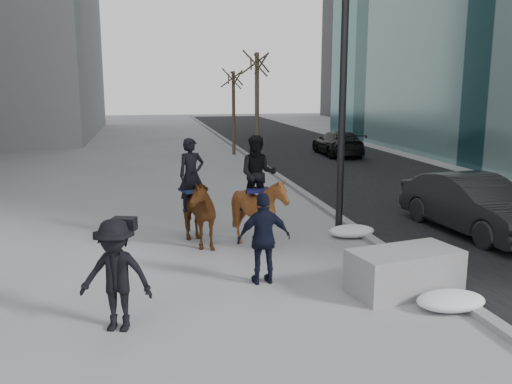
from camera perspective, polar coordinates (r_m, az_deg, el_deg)
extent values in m
plane|color=gray|center=(10.73, 1.29, -9.12)|extent=(120.00, 120.00, 0.00)
cube|color=black|center=(22.17, 13.35, 1.26)|extent=(8.00, 90.00, 0.01)
cube|color=gray|center=(20.81, 3.29, 1.06)|extent=(0.25, 90.00, 0.12)
cube|color=gray|center=(10.32, 15.35, -8.04)|extent=(2.14, 1.35, 0.80)
imported|color=black|center=(14.82, 21.98, -1.23)|extent=(1.98, 4.63, 1.48)
imported|color=black|center=(29.33, 8.60, 5.10)|extent=(2.02, 4.62, 1.32)
imported|color=#4A240E|center=(12.75, -6.67, -2.02)|extent=(1.43, 2.12, 1.65)
imported|color=black|center=(12.74, -6.82, 1.79)|extent=(0.72, 0.58, 1.72)
cube|color=#0D1732|center=(12.80, -6.78, 0.19)|extent=(0.63, 0.68, 0.06)
imported|color=#4F1F0F|center=(12.46, 0.33, -2.12)|extent=(1.71, 1.83, 1.71)
imported|color=black|center=(12.43, 0.20, 1.90)|extent=(1.00, 0.86, 1.78)
cube|color=#11103E|center=(12.50, 0.20, 0.21)|extent=(0.60, 0.66, 0.06)
imported|color=black|center=(10.25, 0.84, -4.93)|extent=(1.05, 0.49, 1.75)
cylinder|color=#DF430D|center=(10.69, -0.04, -2.73)|extent=(0.04, 0.18, 0.07)
imported|color=black|center=(8.60, -14.55, -8.53)|extent=(1.28, 0.96, 1.75)
cube|color=black|center=(8.61, -13.71, -3.28)|extent=(0.41, 0.32, 0.20)
cylinder|color=black|center=(13.86, 9.25, 14.28)|extent=(0.18, 0.18, 9.00)
ellipsoid|color=white|center=(9.87, 19.82, -10.72)|extent=(1.20, 0.76, 0.31)
ellipsoid|color=white|center=(13.74, 10.04, -4.07)|extent=(1.16, 0.74, 0.29)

